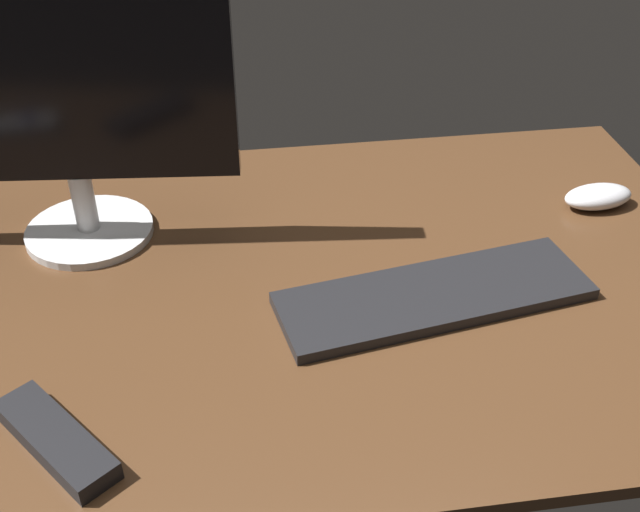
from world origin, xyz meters
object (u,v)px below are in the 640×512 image
monitor (65,107)px  keyboard (434,296)px  computer_mouse (598,197)px  tv_remote (56,439)px

monitor → keyboard: (49.90, -24.29, -21.19)cm
computer_mouse → tv_remote: computer_mouse is taller
monitor → keyboard: size_ratio=1.10×
tv_remote → monitor: bearing=142.1°
monitor → tv_remote: monitor is taller
keyboard → tv_remote: (-49.78, -19.89, 0.39)cm
keyboard → tv_remote: 53.61cm
monitor → computer_mouse: monitor is taller
monitor → keyboard: bearing=-20.4°
computer_mouse → tv_remote: 92.70cm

